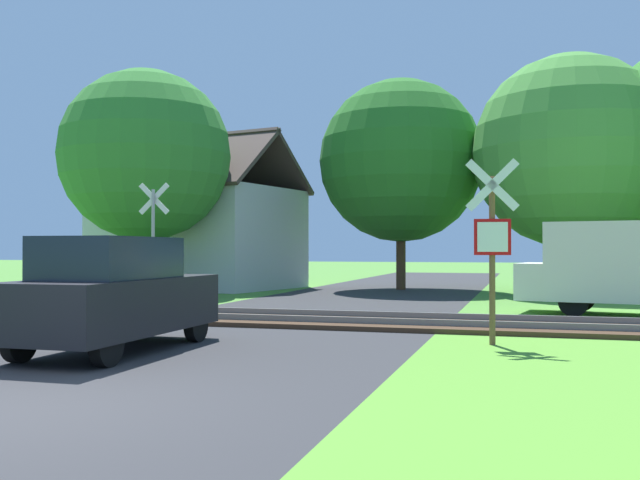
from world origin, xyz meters
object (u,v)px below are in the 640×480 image
at_px(crossing_sign_far, 153,235).
at_px(tree_center, 401,161).
at_px(tree_left, 145,155).
at_px(mail_truck, 633,264).
at_px(parked_car, 115,294).
at_px(house, 198,235).
at_px(tree_right, 570,151).
at_px(stop_sign_near, 492,241).

bearing_deg(crossing_sign_far, tree_center, 57.03).
bearing_deg(tree_center, tree_left, -146.88).
xyz_separation_m(mail_truck, parked_car, (-8.58, -8.62, -0.34)).
bearing_deg(house, tree_left, -77.28).
xyz_separation_m(house, mail_truck, (15.41, -8.37, -0.94)).
distance_m(crossing_sign_far, tree_right, 14.85).
height_order(house, mail_truck, house).
bearing_deg(crossing_sign_far, mail_truck, -2.27).
relative_size(stop_sign_near, tree_left, 0.39).
bearing_deg(house, mail_truck, -16.83).
height_order(stop_sign_near, parked_car, stop_sign_near).
bearing_deg(parked_car, tree_center, 85.38).
bearing_deg(house, crossing_sign_far, -59.41).
height_order(tree_left, parked_car, tree_left).
height_order(tree_right, parked_car, tree_right).
relative_size(tree_left, parked_car, 1.98).
distance_m(house, tree_center, 8.79).
distance_m(tree_right, mail_truck, 9.05).
height_order(stop_sign_near, crossing_sign_far, crossing_sign_far).
distance_m(tree_center, mail_truck, 12.36).
bearing_deg(tree_right, house, 179.17).
relative_size(tree_center, tree_right, 0.98).
xyz_separation_m(stop_sign_near, mail_truck, (2.98, 6.22, -0.50)).
xyz_separation_m(stop_sign_near, house, (-12.43, 14.59, 0.45)).
height_order(house, tree_center, tree_center).
relative_size(crossing_sign_far, parked_car, 0.85).
height_order(tree_center, mail_truck, tree_center).
bearing_deg(tree_right, tree_center, 169.38).
height_order(stop_sign_near, house, house).
bearing_deg(tree_right, crossing_sign_far, -140.89).
height_order(mail_truck, parked_car, mail_truck).
xyz_separation_m(house, parked_car, (6.83, -16.99, -1.29)).
height_order(crossing_sign_far, parked_car, crossing_sign_far).
relative_size(tree_left, tree_right, 0.94).
xyz_separation_m(tree_center, tree_left, (-8.17, -5.33, -0.16)).
relative_size(tree_center, parked_car, 2.06).
distance_m(tree_left, mail_truck, 16.26).
relative_size(stop_sign_near, tree_right, 0.37).
xyz_separation_m(stop_sign_near, crossing_sign_far, (-9.22, 5.22, 0.23)).
distance_m(tree_center, tree_left, 9.76).
bearing_deg(mail_truck, crossing_sign_far, 105.11).
bearing_deg(stop_sign_near, house, -56.85).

